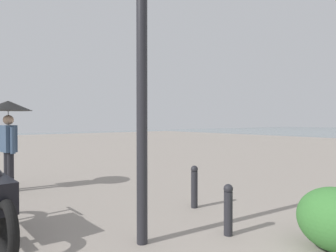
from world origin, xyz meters
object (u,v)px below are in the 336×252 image
at_px(pedestrian, 8,120).
at_px(bollard_mid, 194,186).
at_px(lamppost, 142,18).
at_px(bollard_near, 228,208).

bearing_deg(pedestrian, bollard_mid, -145.89).
bearing_deg(lamppost, bollard_near, -116.57).
bearing_deg(bollard_near, lamppost, 63.43).
xyz_separation_m(lamppost, bollard_mid, (0.66, -1.58, -2.49)).
bearing_deg(bollard_mid, pedestrian, 34.11).
bearing_deg(lamppost, bollard_mid, -67.39).
height_order(pedestrian, bollard_mid, pedestrian).
height_order(lamppost, bollard_near, lamppost).
xyz_separation_m(bollard_near, bollard_mid, (1.19, -0.52, 0.03)).
distance_m(pedestrian, bollard_near, 5.20).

